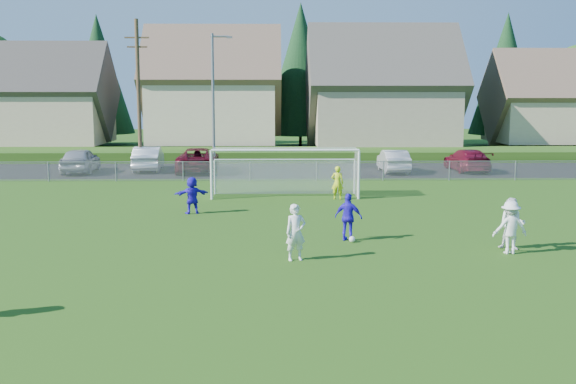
# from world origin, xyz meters

# --- Properties ---
(ground) EXTENTS (160.00, 160.00, 0.00)m
(ground) POSITION_xyz_m (0.00, 0.00, 0.00)
(ground) COLOR #193D0C
(ground) RESTS_ON ground
(asphalt_lot) EXTENTS (60.00, 60.00, 0.00)m
(asphalt_lot) POSITION_xyz_m (0.00, 27.50, 0.01)
(asphalt_lot) COLOR black
(asphalt_lot) RESTS_ON ground
(grass_embankment) EXTENTS (70.00, 6.00, 0.80)m
(grass_embankment) POSITION_xyz_m (0.00, 35.00, 0.40)
(grass_embankment) COLOR #1E420F
(grass_embankment) RESTS_ON ground
(soccer_ball) EXTENTS (0.22, 0.22, 0.22)m
(soccer_ball) POSITION_xyz_m (2.22, 5.24, 0.11)
(soccer_ball) COLOR white
(soccer_ball) RESTS_ON ground
(player_white_a) EXTENTS (0.75, 0.60, 1.80)m
(player_white_a) POSITION_xyz_m (0.14, 2.71, 0.90)
(player_white_a) COLOR white
(player_white_a) RESTS_ON ground
(player_white_b) EXTENTS (1.05, 0.96, 1.75)m
(player_white_b) POSITION_xyz_m (7.48, 4.06, 0.88)
(player_white_b) COLOR white
(player_white_b) RESTS_ON ground
(player_white_c) EXTENTS (1.17, 0.71, 1.76)m
(player_white_c) POSITION_xyz_m (7.21, 3.47, 0.88)
(player_white_c) COLOR white
(player_white_c) RESTS_ON ground
(player_blue_a) EXTENTS (1.08, 0.75, 1.70)m
(player_blue_a) POSITION_xyz_m (2.11, 5.53, 0.85)
(player_blue_a) COLOR #2A16D5
(player_blue_a) RESTS_ON ground
(player_blue_b) EXTENTS (1.58, 0.94, 1.63)m
(player_blue_b) POSITION_xyz_m (-4.14, 11.09, 0.81)
(player_blue_b) COLOR #2A16D5
(player_blue_b) RESTS_ON ground
(goalkeeper) EXTENTS (0.67, 0.51, 1.66)m
(goalkeeper) POSITION_xyz_m (2.59, 14.94, 0.83)
(goalkeeper) COLOR #C7D819
(goalkeeper) RESTS_ON ground
(car_a) EXTENTS (2.21, 4.94, 1.65)m
(car_a) POSITION_xyz_m (-13.39, 26.50, 0.82)
(car_a) COLOR #97999E
(car_a) RESTS_ON ground
(car_b) EXTENTS (2.13, 5.09, 1.64)m
(car_b) POSITION_xyz_m (-9.11, 27.64, 0.82)
(car_b) COLOR white
(car_b) RESTS_ON ground
(car_c) EXTENTS (3.05, 5.98, 1.62)m
(car_c) POSITION_xyz_m (-5.65, 26.79, 0.81)
(car_c) COLOR #4C0815
(car_c) RESTS_ON ground
(car_f) EXTENTS (1.60, 4.53, 1.49)m
(car_f) POSITION_xyz_m (7.38, 26.38, 0.75)
(car_f) COLOR #B5B5B5
(car_f) RESTS_ON ground
(car_g) EXTENTS (2.25, 5.19, 1.49)m
(car_g) POSITION_xyz_m (12.44, 26.83, 0.74)
(car_g) COLOR maroon
(car_g) RESTS_ON ground
(soccer_goal) EXTENTS (7.42, 1.90, 2.50)m
(soccer_goal) POSITION_xyz_m (0.00, 16.05, 1.63)
(soccer_goal) COLOR white
(soccer_goal) RESTS_ON ground
(chainlink_fence) EXTENTS (52.06, 0.06, 1.20)m
(chainlink_fence) POSITION_xyz_m (0.00, 22.00, 0.63)
(chainlink_fence) COLOR gray
(chainlink_fence) RESTS_ON ground
(streetlight) EXTENTS (1.38, 0.18, 9.00)m
(streetlight) POSITION_xyz_m (-4.45, 26.00, 4.84)
(streetlight) COLOR slate
(streetlight) RESTS_ON ground
(utility_pole) EXTENTS (1.60, 0.26, 10.00)m
(utility_pole) POSITION_xyz_m (-9.50, 27.00, 5.15)
(utility_pole) COLOR #473321
(utility_pole) RESTS_ON ground
(houses_row) EXTENTS (53.90, 11.45, 13.27)m
(houses_row) POSITION_xyz_m (1.97, 42.46, 7.33)
(houses_row) COLOR tan
(houses_row) RESTS_ON ground
(tree_row) EXTENTS (65.98, 12.36, 13.80)m
(tree_row) POSITION_xyz_m (1.04, 48.74, 6.91)
(tree_row) COLOR #382616
(tree_row) RESTS_ON ground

